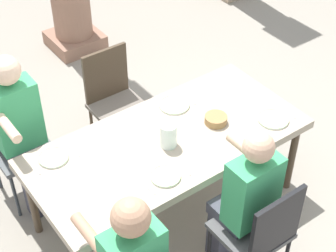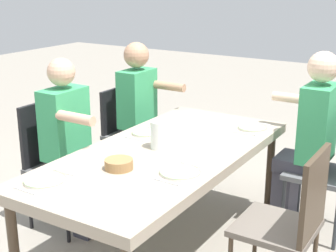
# 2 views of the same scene
# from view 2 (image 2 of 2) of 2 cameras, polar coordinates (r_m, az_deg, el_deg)

# --- Properties ---
(ground_plane) EXTENTS (16.00, 16.00, 0.00)m
(ground_plane) POSITION_cam_2_polar(r_m,az_deg,el_deg) (3.53, -0.48, -14.12)
(ground_plane) COLOR gray
(dining_table) EXTENTS (2.05, 0.96, 0.73)m
(dining_table) POSITION_cam_2_polar(r_m,az_deg,el_deg) (3.23, -0.51, -3.85)
(dining_table) COLOR tan
(dining_table) RESTS_ON ground
(chair_west_north) EXTENTS (0.44, 0.44, 0.90)m
(chair_west_north) POSITION_cam_2_polar(r_m,az_deg,el_deg) (3.67, 18.52, -4.66)
(chair_west_north) COLOR #5B5E61
(chair_west_north) RESTS_ON ground
(chair_west_south) EXTENTS (0.44, 0.44, 0.87)m
(chair_west_south) POSITION_cam_2_polar(r_m,az_deg,el_deg) (4.39, -4.70, -0.30)
(chair_west_south) COLOR #4F4F50
(chair_west_south) RESTS_ON ground
(chair_mid_north) EXTENTS (0.44, 0.44, 0.94)m
(chair_mid_north) POSITION_cam_2_polar(r_m,az_deg,el_deg) (2.87, 14.17, -10.39)
(chair_mid_north) COLOR #6A6158
(chair_mid_north) RESTS_ON ground
(chair_mid_south) EXTENTS (0.44, 0.44, 0.94)m
(chair_mid_south) POSITION_cam_2_polar(r_m,az_deg,el_deg) (3.75, -13.03, -3.50)
(chair_mid_south) COLOR #4F4F50
(chair_mid_south) RESTS_ON ground
(diner_woman_green) EXTENTS (0.35, 0.50, 1.35)m
(diner_woman_green) POSITION_cam_2_polar(r_m,az_deg,el_deg) (3.65, 16.06, -1.21)
(diner_woman_green) COLOR #3F3F4C
(diner_woman_green) RESTS_ON ground
(diner_man_white) EXTENTS (0.35, 0.49, 1.29)m
(diner_man_white) POSITION_cam_2_polar(r_m,az_deg,el_deg) (3.58, -11.14, -1.84)
(diner_man_white) COLOR #3F3F4C
(diner_man_white) RESTS_ON ground
(diner_guest_third) EXTENTS (0.35, 0.50, 1.30)m
(diner_guest_third) POSITION_cam_2_polar(r_m,az_deg,el_deg) (4.25, -2.88, 1.71)
(diner_guest_third) COLOR #3F3F4C
(diner_guest_third) RESTS_ON ground
(plate_0) EXTENTS (0.21, 0.21, 0.02)m
(plate_0) POSITION_cam_2_polar(r_m,az_deg,el_deg) (3.72, 9.81, -0.17)
(plate_0) COLOR white
(plate_0) RESTS_ON dining_table
(fork_0) EXTENTS (0.02, 0.17, 0.01)m
(fork_0) POSITION_cam_2_polar(r_m,az_deg,el_deg) (3.85, 10.66, 0.31)
(fork_0) COLOR silver
(fork_0) RESTS_ON dining_table
(spoon_0) EXTENTS (0.03, 0.17, 0.01)m
(spoon_0) POSITION_cam_2_polar(r_m,az_deg,el_deg) (3.59, 8.89, -0.87)
(spoon_0) COLOR silver
(spoon_0) RESTS_ON dining_table
(plate_1) EXTENTS (0.21, 0.21, 0.02)m
(plate_1) POSITION_cam_2_polar(r_m,az_deg,el_deg) (3.55, -2.55, -0.76)
(plate_1) COLOR white
(plate_1) RESTS_ON dining_table
(fork_1) EXTENTS (0.03, 0.17, 0.01)m
(fork_1) POSITION_cam_2_polar(r_m,az_deg,el_deg) (3.67, -1.22, -0.24)
(fork_1) COLOR silver
(fork_1) RESTS_ON dining_table
(spoon_1) EXTENTS (0.02, 0.17, 0.01)m
(spoon_1) POSITION_cam_2_polar(r_m,az_deg,el_deg) (3.44, -3.96, -1.51)
(spoon_1) COLOR silver
(spoon_1) RESTS_ON dining_table
(plate_2) EXTENTS (0.24, 0.24, 0.02)m
(plate_2) POSITION_cam_2_polar(r_m,az_deg,el_deg) (2.85, 1.42, -5.39)
(plate_2) COLOR white
(plate_2) RESTS_ON dining_table
(fork_2) EXTENTS (0.03, 0.17, 0.01)m
(fork_2) POSITION_cam_2_polar(r_m,az_deg,el_deg) (2.97, 2.90, -4.55)
(fork_2) COLOR silver
(fork_2) RESTS_ON dining_table
(spoon_2) EXTENTS (0.02, 0.17, 0.01)m
(spoon_2) POSITION_cam_2_polar(r_m,az_deg,el_deg) (2.73, -0.19, -6.53)
(spoon_2) COLOR silver
(spoon_2) RESTS_ON dining_table
(plate_3) EXTENTS (0.24, 0.24, 0.02)m
(plate_3) POSITION_cam_2_polar(r_m,az_deg,el_deg) (2.83, -14.15, -6.13)
(plate_3) COLOR white
(plate_3) RESTS_ON dining_table
(fork_3) EXTENTS (0.02, 0.17, 0.01)m
(fork_3) POSITION_cam_2_polar(r_m,az_deg,el_deg) (2.92, -12.04, -5.29)
(fork_3) COLOR silver
(fork_3) RESTS_ON dining_table
(spoon_3) EXTENTS (0.02, 0.17, 0.01)m
(spoon_3) POSITION_cam_2_polar(r_m,az_deg,el_deg) (2.74, -16.40, -7.24)
(spoon_3) COLOR silver
(spoon_3) RESTS_ON dining_table
(water_pitcher) EXTENTS (0.12, 0.12, 0.19)m
(water_pitcher) POSITION_cam_2_polar(r_m,az_deg,el_deg) (3.23, -0.97, -1.20)
(water_pitcher) COLOR white
(water_pitcher) RESTS_ON dining_table
(bread_basket) EXTENTS (0.17, 0.17, 0.06)m
(bread_basket) POSITION_cam_2_polar(r_m,az_deg,el_deg) (2.92, -5.76, -4.45)
(bread_basket) COLOR #9E7547
(bread_basket) RESTS_ON dining_table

